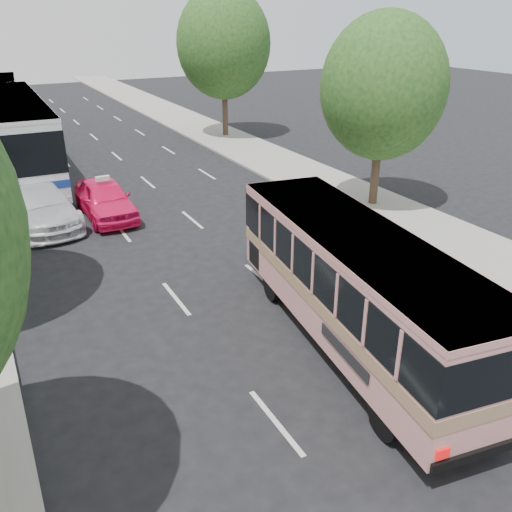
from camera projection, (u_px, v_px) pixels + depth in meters
ground at (302, 349)px, 13.71m from camera, size 120.00×120.00×0.00m
sidewalk_right at (246, 148)px, 33.40m from camera, size 4.00×90.00×0.12m
tree_right_near at (386, 82)px, 21.68m from camera, size 5.10×5.10×7.95m
tree_right_far at (225, 40)px, 34.31m from camera, size 6.00×6.00×9.35m
pink_bus at (356, 277)px, 13.24m from camera, size 3.66×9.73×3.03m
pink_taxi at (105, 199)px, 22.20m from camera, size 1.91×4.59×1.55m
white_pickup at (39, 205)px, 21.43m from camera, size 2.78×5.81×1.63m
tour_coach_front at (13, 132)px, 26.37m from camera, size 3.15×13.52×4.03m
taxi_roof_sign at (103, 178)px, 21.85m from camera, size 0.55×0.19×0.18m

